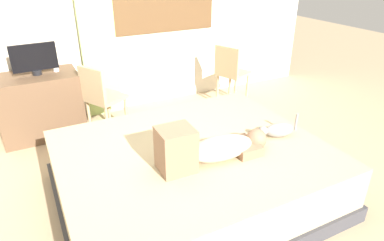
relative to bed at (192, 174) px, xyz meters
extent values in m
plane|color=tan|center=(-0.12, -0.13, -0.25)|extent=(16.00, 16.00, 0.00)
cube|color=beige|center=(-0.12, 2.27, 1.20)|extent=(6.40, 0.12, 2.90)
cube|color=#38383D|center=(0.00, 0.00, -0.18)|extent=(2.21, 1.84, 0.14)
cube|color=tan|center=(0.00, 0.00, 0.07)|extent=(2.15, 1.79, 0.36)
ellipsoid|color=#CCB299|center=(0.14, -0.22, 0.34)|extent=(0.57, 0.27, 0.17)
sphere|color=#8C664C|center=(0.48, -0.23, 0.34)|extent=(0.17, 0.17, 0.17)
cube|color=#8C664C|center=(-0.24, -0.21, 0.42)|extent=(0.27, 0.25, 0.34)
cube|color=#8C664C|center=(0.36, -0.23, 0.29)|extent=(0.21, 0.28, 0.08)
ellipsoid|color=gray|center=(0.77, -0.17, 0.32)|extent=(0.28, 0.18, 0.13)
sphere|color=gray|center=(0.63, -0.12, 0.33)|extent=(0.08, 0.08, 0.08)
cylinder|color=gray|center=(0.92, -0.21, 0.38)|extent=(0.03, 0.03, 0.16)
cube|color=brown|center=(-1.02, 1.87, 0.12)|extent=(0.90, 0.56, 0.74)
cylinder|color=black|center=(-0.99, 1.87, 0.52)|extent=(0.10, 0.10, 0.05)
cube|color=black|center=(-0.99, 1.87, 0.69)|extent=(0.48, 0.06, 0.30)
cylinder|color=white|center=(-0.78, 1.90, 0.53)|extent=(0.06, 0.06, 0.08)
cylinder|color=tan|center=(-0.28, 1.74, -0.03)|extent=(0.04, 0.04, 0.44)
cylinder|color=tan|center=(-0.13, 1.47, -0.03)|extent=(0.04, 0.04, 0.44)
cylinder|color=tan|center=(-0.54, 1.60, -0.03)|extent=(0.04, 0.04, 0.44)
cylinder|color=tan|center=(-0.40, 1.33, -0.03)|extent=(0.04, 0.04, 0.44)
cube|color=tan|center=(-0.34, 1.54, 0.21)|extent=(0.52, 0.52, 0.04)
cube|color=tan|center=(-0.49, 1.45, 0.42)|extent=(0.22, 0.35, 0.38)
cylinder|color=tan|center=(1.57, 1.82, -0.03)|extent=(0.04, 0.04, 0.44)
cylinder|color=tan|center=(1.68, 1.54, -0.03)|extent=(0.04, 0.04, 0.44)
cylinder|color=tan|center=(1.28, 1.71, -0.03)|extent=(0.04, 0.04, 0.44)
cylinder|color=tan|center=(1.40, 1.43, -0.03)|extent=(0.04, 0.04, 0.44)
cube|color=tan|center=(1.48, 1.62, 0.21)|extent=(0.49, 0.49, 0.04)
cube|color=tan|center=(1.32, 1.56, 0.42)|extent=(0.18, 0.37, 0.38)
cube|color=#ADCC75|center=(-0.22, 2.15, 1.00)|extent=(0.44, 0.06, 2.49)
camera|label=1|loc=(-1.11, -2.16, 1.71)|focal=31.74mm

